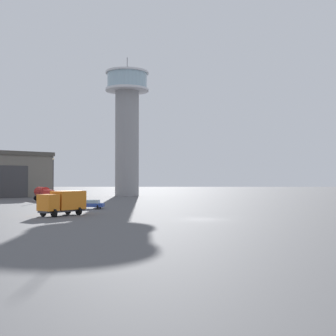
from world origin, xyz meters
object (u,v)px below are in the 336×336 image
at_px(control_tower, 127,122).
at_px(truck_fuel_tanker_red, 44,193).
at_px(car_blue, 91,204).
at_px(light_post_north, 53,175).
at_px(truck_box_orange, 63,202).

relative_size(control_tower, truck_fuel_tanker_red, 5.26).
bearing_deg(car_blue, truck_fuel_tanker_red, -54.77).
bearing_deg(control_tower, light_post_north, -128.50).
bearing_deg(car_blue, control_tower, -86.21).
bearing_deg(control_tower, truck_fuel_tanker_red, -120.53).
bearing_deg(truck_box_orange, car_blue, -149.49).
bearing_deg(truck_fuel_tanker_red, car_blue, -2.00).
bearing_deg(control_tower, truck_box_orange, -92.38).
distance_m(truck_fuel_tanker_red, car_blue, 27.96).
distance_m(truck_box_orange, truck_fuel_tanker_red, 38.42).
bearing_deg(control_tower, car_blue, -91.38).
height_order(control_tower, truck_box_orange, control_tower).
bearing_deg(truck_fuel_tanker_red, light_post_north, 146.03).
relative_size(control_tower, light_post_north, 4.03).
distance_m(control_tower, car_blue, 53.57).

